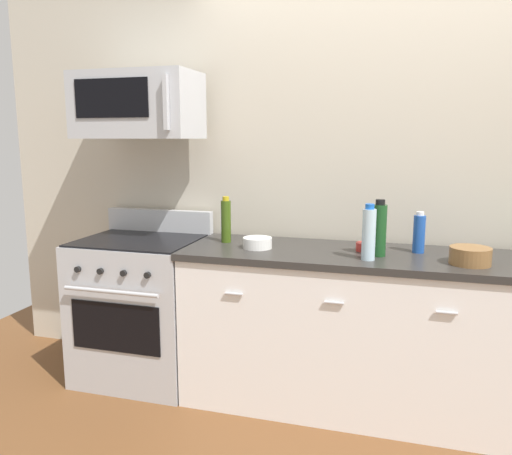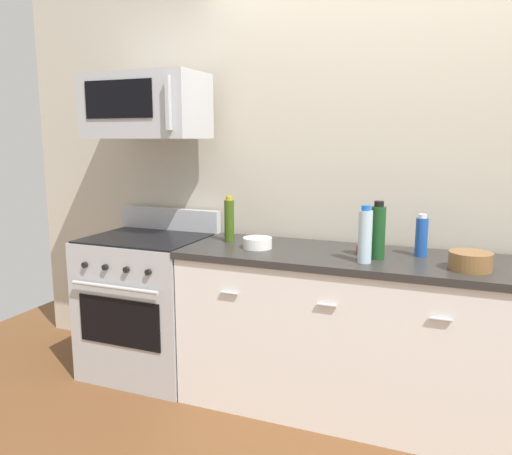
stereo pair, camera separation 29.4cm
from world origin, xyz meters
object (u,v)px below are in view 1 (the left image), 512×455
object	(u,v)px
bottle_wine_green	(379,229)
bottle_soda_blue	(419,233)
microwave	(138,106)
bottle_water_clear	(369,234)
bowl_white_ceramic	(257,242)
range_oven	(142,307)
bowl_wooden_salad	(470,255)
bottle_olive_oil	(226,221)
bowl_red_small	(365,246)

from	to	relation	value
bottle_wine_green	bottle_soda_blue	bearing A→B (deg)	34.51
microwave	bottle_water_clear	xyz separation A→B (m)	(1.43, -0.21, -0.69)
bottle_wine_green	bowl_white_ceramic	bearing A→B (deg)	179.49
microwave	bowl_white_ceramic	size ratio (longest dim) A/B	4.39
range_oven	microwave	xyz separation A→B (m)	(0.00, 0.04, 1.28)
range_oven	bowl_wooden_salad	distance (m)	2.00
bowl_white_ceramic	range_oven	bearing A→B (deg)	176.71
range_oven	bottle_wine_green	size ratio (longest dim) A/B	3.46
bottle_olive_oil	bowl_red_small	distance (m)	0.85
bowl_wooden_salad	bottle_water_clear	bearing A→B (deg)	-174.89
range_oven	bottle_wine_green	distance (m)	1.60
bowl_wooden_salad	bowl_white_ceramic	distance (m)	1.15
bottle_olive_oil	bowl_red_small	xyz separation A→B (m)	(0.84, -0.01, -0.11)
bowl_white_ceramic	bottle_water_clear	bearing A→B (deg)	-10.29
bottle_soda_blue	bowl_white_ceramic	world-z (taller)	bottle_soda_blue
range_oven	bowl_white_ceramic	xyz separation A→B (m)	(0.79, -0.05, 0.48)
microwave	bottle_olive_oil	world-z (taller)	microwave
range_oven	bowl_white_ceramic	world-z (taller)	range_oven
microwave	bottle_olive_oil	bearing A→B (deg)	2.31
range_oven	bottle_soda_blue	world-z (taller)	bottle_soda_blue
bottle_wine_green	bottle_water_clear	bearing A→B (deg)	-113.57
bowl_white_ceramic	microwave	bearing A→B (deg)	173.49
bowl_red_small	bowl_wooden_salad	size ratio (longest dim) A/B	0.51
microwave	bowl_wooden_salad	bearing A→B (deg)	-4.76
range_oven	bottle_soda_blue	xyz separation A→B (m)	(1.69, 0.09, 0.56)
bottle_olive_oil	bottle_wine_green	xyz separation A→B (m)	(0.92, -0.12, 0.01)
bottle_soda_blue	bottle_water_clear	size ratio (longest dim) A/B	0.78
range_oven	bowl_white_ceramic	size ratio (longest dim) A/B	6.31
bottle_wine_green	bowl_red_small	size ratio (longest dim) A/B	2.99
bowl_red_small	range_oven	bearing A→B (deg)	-177.82
microwave	bottle_soda_blue	bearing A→B (deg)	1.65
bottle_soda_blue	bottle_water_clear	world-z (taller)	bottle_water_clear
bottle_soda_blue	bottle_olive_oil	distance (m)	1.13
bottle_soda_blue	bottle_wine_green	size ratio (longest dim) A/B	0.75
bottle_wine_green	bowl_wooden_salad	distance (m)	0.47
bottle_soda_blue	bowl_white_ceramic	bearing A→B (deg)	-171.20
microwave	bottle_wine_green	distance (m)	1.63
bottle_soda_blue	microwave	bearing A→B (deg)	-178.35
bottle_soda_blue	bowl_red_small	world-z (taller)	bottle_soda_blue
bowl_white_ceramic	bowl_red_small	bearing A→B (deg)	9.24
bottle_olive_oil	bowl_red_small	bearing A→B (deg)	-0.95
bowl_red_small	bowl_wooden_salad	distance (m)	0.56
bowl_white_ceramic	bottle_soda_blue	bearing A→B (deg)	8.80
range_oven	bottle_water_clear	bearing A→B (deg)	-6.44
bottle_olive_oil	bottle_water_clear	bearing A→B (deg)	-14.71
bottle_wine_green	bowl_red_small	xyz separation A→B (m)	(-0.08, 0.11, -0.12)
bowl_red_small	microwave	bearing A→B (deg)	-179.65
range_oven	bowl_red_small	world-z (taller)	range_oven
bottle_water_clear	bowl_wooden_salad	size ratio (longest dim) A/B	1.46
bottle_water_clear	bowl_white_ceramic	distance (m)	0.66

